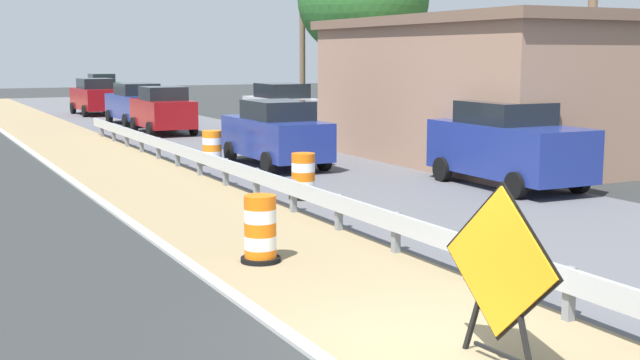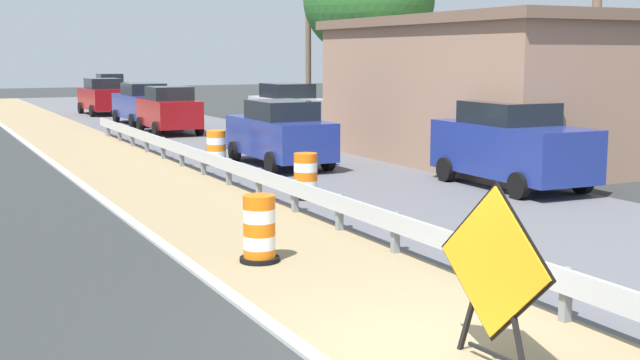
% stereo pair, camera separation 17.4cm
% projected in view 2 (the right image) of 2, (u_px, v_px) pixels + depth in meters
% --- Properties ---
extents(ground_plane, '(160.00, 160.00, 0.00)m').
position_uv_depth(ground_plane, '(419.00, 345.00, 9.70)').
color(ground_plane, '#2B2D2D').
extents(median_dirt_strip, '(3.50, 120.00, 0.01)m').
position_uv_depth(median_dirt_strip, '(458.00, 338.00, 9.93)').
color(median_dirt_strip, '#8E7A56').
rests_on(median_dirt_strip, ground).
extents(guardrail_median, '(0.18, 51.51, 0.71)m').
position_uv_depth(guardrail_median, '(465.00, 248.00, 12.28)').
color(guardrail_median, '#ADB2B7').
rests_on(guardrail_median, ground).
extents(warning_sign_diamond, '(0.19, 1.76, 2.02)m').
position_uv_depth(warning_sign_diamond, '(493.00, 269.00, 8.96)').
color(warning_sign_diamond, black).
rests_on(warning_sign_diamond, ground).
extents(traffic_barrel_nearest, '(0.65, 0.65, 1.10)m').
position_uv_depth(traffic_barrel_nearest, '(259.00, 232.00, 13.53)').
color(traffic_barrel_nearest, orange).
rests_on(traffic_barrel_nearest, ground).
extents(traffic_barrel_close, '(0.69, 0.69, 1.07)m').
position_uv_depth(traffic_barrel_close, '(306.00, 178.00, 19.46)').
color(traffic_barrel_close, orange).
rests_on(traffic_barrel_close, ground).
extents(traffic_barrel_mid, '(0.74, 0.74, 1.04)m').
position_uv_depth(traffic_barrel_mid, '(216.00, 149.00, 25.55)').
color(traffic_barrel_mid, orange).
rests_on(traffic_barrel_mid, ground).
extents(car_lead_near_lane, '(2.20, 4.35, 2.02)m').
position_uv_depth(car_lead_near_lane, '(103.00, 96.00, 46.55)').
color(car_lead_near_lane, maroon).
rests_on(car_lead_near_lane, ground).
extents(car_trailing_near_lane, '(2.04, 4.43, 2.20)m').
position_uv_depth(car_trailing_near_lane, '(289.00, 111.00, 33.15)').
color(car_trailing_near_lane, silver).
rests_on(car_trailing_near_lane, ground).
extents(car_lead_far_lane, '(2.07, 4.08, 2.00)m').
position_uv_depth(car_lead_far_lane, '(169.00, 110.00, 35.38)').
color(car_lead_far_lane, maroon).
rests_on(car_lead_far_lane, ground).
extents(car_mid_far_lane, '(2.20, 4.68, 2.16)m').
position_uv_depth(car_mid_far_lane, '(511.00, 145.00, 21.07)').
color(car_mid_far_lane, navy).
rests_on(car_mid_far_lane, ground).
extents(car_trailing_far_lane, '(2.14, 4.81, 1.98)m').
position_uv_depth(car_trailing_far_lane, '(143.00, 104.00, 40.09)').
color(car_trailing_far_lane, navy).
rests_on(car_trailing_far_lane, ground).
extents(car_distant_a, '(2.05, 4.27, 1.95)m').
position_uv_depth(car_distant_a, '(110.00, 87.00, 60.42)').
color(car_distant_a, '#195128').
rests_on(car_distant_a, ground).
extents(car_distant_b, '(2.03, 4.69, 1.98)m').
position_uv_depth(car_distant_b, '(280.00, 133.00, 25.09)').
color(car_distant_b, navy).
rests_on(car_distant_b, ground).
extents(roadside_shop_near, '(9.04, 11.31, 4.50)m').
position_uv_depth(roadside_shop_near, '(519.00, 88.00, 26.80)').
color(roadside_shop_near, '#93705B').
rests_on(roadside_shop_near, ground).
extents(utility_pole_near, '(0.24, 1.80, 7.25)m').
position_uv_depth(utility_pole_near, '(595.00, 37.00, 21.24)').
color(utility_pole_near, brown).
rests_on(utility_pole_near, ground).
extents(utility_pole_mid, '(0.24, 1.80, 8.43)m').
position_uv_depth(utility_pole_mid, '(308.00, 30.00, 35.28)').
color(utility_pole_mid, brown).
rests_on(utility_pole_mid, ground).
extents(tree_roadside, '(5.20, 5.20, 7.84)m').
position_uv_depth(tree_roadside, '(369.00, 0.00, 32.92)').
color(tree_roadside, brown).
rests_on(tree_roadside, ground).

